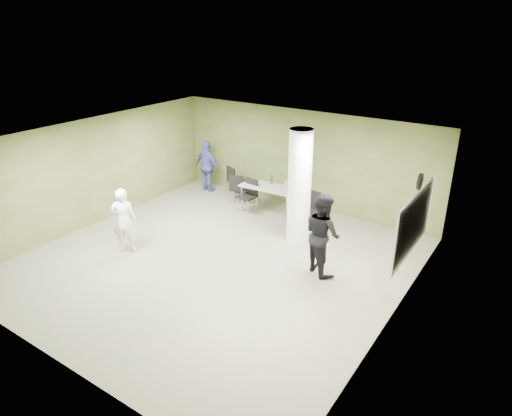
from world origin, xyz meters
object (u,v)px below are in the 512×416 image
Objects in this scene: folding_table at (269,188)px; woman_white at (124,220)px; man_black at (322,234)px; man_blue at (207,166)px; chair_back_left at (234,179)px.

woman_white is (-1.53, -3.86, 0.08)m from folding_table.
man_black reaches higher than folding_table.
man_black is at bearing 161.09° from man_blue.
man_blue reaches higher than woman_white.
folding_table is 4.16m from woman_white.
man_blue is (-0.92, -0.17, 0.27)m from chair_back_left.
man_blue is at bearing 5.23° from man_black.
folding_table is at bearing -175.44° from chair_back_left.
folding_table is at bearing 179.17° from man_blue.
folding_table is 3.46m from man_black.
man_black reaches higher than man_blue.
folding_table is 1.65m from chair_back_left.
woman_white is at bearing -114.40° from folding_table.
folding_table reaches higher than chair_back_left.
chair_back_left is 0.97m from man_blue.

